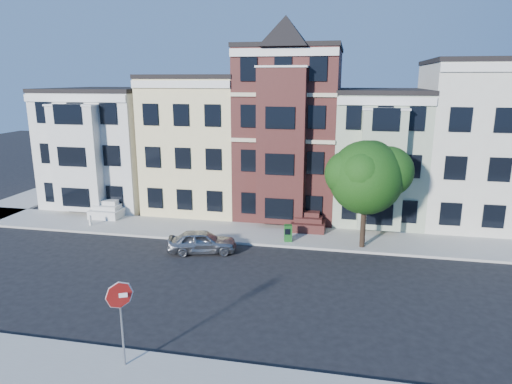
% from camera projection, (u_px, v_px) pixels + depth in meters
% --- Properties ---
extents(ground, '(120.00, 120.00, 0.00)m').
position_uv_depth(ground, '(250.00, 290.00, 22.19)').
color(ground, black).
extents(far_sidewalk, '(60.00, 4.00, 0.15)m').
position_uv_depth(far_sidewalk, '(276.00, 235.00, 29.78)').
color(far_sidewalk, '#9E9B93').
rests_on(far_sidewalk, ground).
extents(house_white, '(8.00, 9.00, 9.00)m').
position_uv_depth(house_white, '(111.00, 147.00, 37.81)').
color(house_white, silver).
rests_on(house_white, ground).
extents(house_yellow, '(7.00, 9.00, 10.00)m').
position_uv_depth(house_yellow, '(203.00, 144.00, 36.14)').
color(house_yellow, beige).
rests_on(house_yellow, ground).
extents(house_brown, '(7.00, 9.00, 12.00)m').
position_uv_depth(house_brown, '(291.00, 133.00, 34.53)').
color(house_brown, '#421B18').
rests_on(house_brown, ground).
extents(house_green, '(6.00, 9.00, 9.00)m').
position_uv_depth(house_green, '(378.00, 156.00, 33.63)').
color(house_green, '#9EAD91').
rests_on(house_green, ground).
extents(house_cream, '(8.00, 9.00, 11.00)m').
position_uv_depth(house_cream, '(481.00, 145.00, 32.03)').
color(house_cream, beige).
rests_on(house_cream, ground).
extents(street_tree, '(8.10, 8.10, 7.95)m').
position_uv_depth(street_tree, '(366.00, 182.00, 26.58)').
color(street_tree, '#1F4E15').
rests_on(street_tree, far_sidewalk).
extents(parked_car, '(4.28, 2.56, 1.36)m').
position_uv_depth(parked_car, '(202.00, 242.00, 26.85)').
color(parked_car, gray).
rests_on(parked_car, ground).
extents(newspaper_box, '(0.55, 0.51, 1.05)m').
position_uv_depth(newspaper_box, '(288.00, 233.00, 28.37)').
color(newspaper_box, '#1B5F1F').
rests_on(newspaper_box, far_sidewalk).
extents(fire_hydrant, '(0.26, 0.26, 0.59)m').
position_uv_depth(fire_hydrant, '(90.00, 221.00, 31.47)').
color(fire_hydrant, silver).
rests_on(fire_hydrant, far_sidewalk).
extents(stop_sign, '(0.95, 0.54, 3.59)m').
position_uv_depth(stop_sign, '(121.00, 319.00, 15.72)').
color(stop_sign, red).
rests_on(stop_sign, near_sidewalk).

